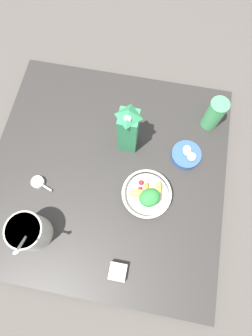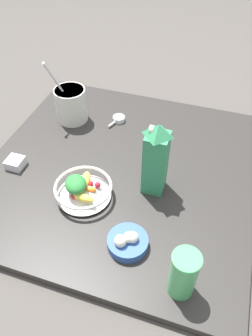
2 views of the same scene
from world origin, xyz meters
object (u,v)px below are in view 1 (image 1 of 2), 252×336
(fruit_bowl, at_px, (147,195))
(drinking_cup, at_px, (214,114))
(yogurt_tub, at_px, (29,232))
(milk_carton, at_px, (128,129))
(spice_jar, at_px, (118,272))
(garlic_bowl, at_px, (187,155))

(fruit_bowl, xyz_separation_m, drinking_cup, (0.21, 0.36, 0.04))
(fruit_bowl, distance_m, yogurt_tub, 0.44)
(milk_carton, distance_m, spice_jar, 0.51)
(yogurt_tub, relative_size, drinking_cup, 1.76)
(spice_jar, bearing_deg, fruit_bowl, 79.24)
(spice_jar, bearing_deg, yogurt_tub, 167.36)
(spice_jar, relative_size, garlic_bowl, 0.50)
(yogurt_tub, distance_m, drinking_cup, 0.82)
(milk_carton, height_order, drinking_cup, milk_carton)
(drinking_cup, bearing_deg, spice_jar, -112.10)
(yogurt_tub, distance_m, garlic_bowl, 0.65)
(fruit_bowl, bearing_deg, drinking_cup, 60.04)
(drinking_cup, distance_m, garlic_bowl, 0.20)
(fruit_bowl, bearing_deg, yogurt_tub, -150.58)
(fruit_bowl, relative_size, garlic_bowl, 1.59)
(drinking_cup, height_order, garlic_bowl, drinking_cup)
(fruit_bowl, relative_size, milk_carton, 0.71)
(yogurt_tub, xyz_separation_m, spice_jar, (0.32, -0.07, -0.06))
(garlic_bowl, bearing_deg, yogurt_tub, -141.34)
(milk_carton, xyz_separation_m, drinking_cup, (0.32, 0.16, -0.05))
(spice_jar, xyz_separation_m, garlic_bowl, (0.19, 0.48, 0.01))
(garlic_bowl, bearing_deg, milk_carton, 176.93)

